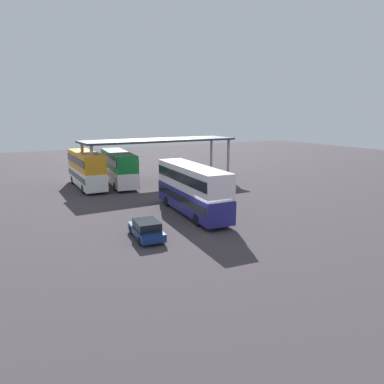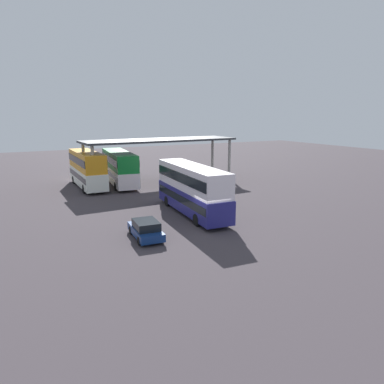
# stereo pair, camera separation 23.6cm
# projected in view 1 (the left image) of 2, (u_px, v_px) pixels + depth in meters

# --- Properties ---
(ground_plane) EXTENTS (140.00, 140.00, 0.00)m
(ground_plane) POSITION_uv_depth(u_px,v_px,m) (209.00, 228.00, 28.28)
(ground_plane) COLOR #3F383D
(double_decker_main) EXTENTS (3.28, 11.28, 4.35)m
(double_decker_main) POSITION_uv_depth(u_px,v_px,m) (192.00, 188.00, 31.85)
(double_decker_main) COLOR navy
(double_decker_main) RESTS_ON ground_plane
(parked_hatchback) EXTENTS (2.08, 4.16, 1.35)m
(parked_hatchback) POSITION_uv_depth(u_px,v_px,m) (146.00, 229.00, 25.84)
(parked_hatchback) COLOR navy
(parked_hatchback) RESTS_ON ground_plane
(double_decker_near_canopy) EXTENTS (2.57, 10.40, 4.34)m
(double_decker_near_canopy) POSITION_uv_depth(u_px,v_px,m) (86.00, 168.00, 43.32)
(double_decker_near_canopy) COLOR white
(double_decker_near_canopy) RESTS_ON ground_plane
(double_decker_mid_row) EXTENTS (3.78, 11.71, 4.15)m
(double_decker_mid_row) POSITION_uv_depth(u_px,v_px,m) (118.00, 167.00, 45.25)
(double_decker_mid_row) COLOR silver
(double_decker_mid_row) RESTS_ON ground_plane
(depot_canopy) EXTENTS (19.80, 5.99, 5.65)m
(depot_canopy) POSITION_uv_depth(u_px,v_px,m) (160.00, 142.00, 45.55)
(depot_canopy) COLOR #33353A
(depot_canopy) RESTS_ON ground_plane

